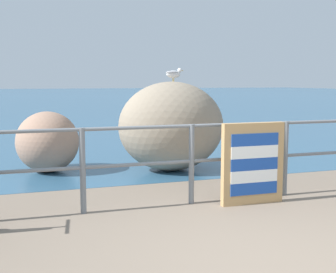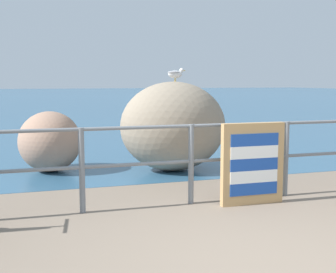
# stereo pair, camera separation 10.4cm
# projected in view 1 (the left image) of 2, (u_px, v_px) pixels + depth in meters

# --- Properties ---
(ground_plane) EXTENTS (120.00, 120.00, 0.10)m
(ground_plane) POSITION_uv_depth(u_px,v_px,m) (64.00, 113.00, 22.62)
(ground_plane) COLOR #756656
(sea_surface) EXTENTS (120.00, 90.00, 0.01)m
(sea_surface) POSITION_uv_depth(u_px,v_px,m) (41.00, 95.00, 49.31)
(sea_surface) COLOR #2D5675
(sea_surface) RESTS_ON ground_plane
(promenade_railing) EXTENTS (8.30, 0.07, 1.02)m
(promenade_railing) POSITION_uv_depth(u_px,v_px,m) (192.00, 154.00, 5.65)
(promenade_railing) COLOR slate
(promenade_railing) RESTS_ON ground_plane
(folded_deckchair_stack) EXTENTS (0.84, 0.10, 1.04)m
(folded_deckchair_stack) POSITION_uv_depth(u_px,v_px,m) (253.00, 164.00, 5.65)
(folded_deckchair_stack) COLOR tan
(folded_deckchair_stack) RESTS_ON ground_plane
(breakwater_boulder_main) EXTENTS (1.86, 1.46, 1.55)m
(breakwater_boulder_main) POSITION_uv_depth(u_px,v_px,m) (171.00, 126.00, 7.77)
(breakwater_boulder_main) COLOR gray
(breakwater_boulder_main) RESTS_ON ground
(breakwater_boulder_left) EXTENTS (1.07, 1.17, 1.04)m
(breakwater_boulder_left) POSITION_uv_depth(u_px,v_px,m) (48.00, 142.00, 7.67)
(breakwater_boulder_left) COLOR #9C7863
(breakwater_boulder_left) RESTS_ON ground
(seagull) EXTENTS (0.34, 0.14, 0.23)m
(seagull) POSITION_uv_depth(u_px,v_px,m) (174.00, 73.00, 7.72)
(seagull) COLOR gold
(seagull) RESTS_ON breakwater_boulder_main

